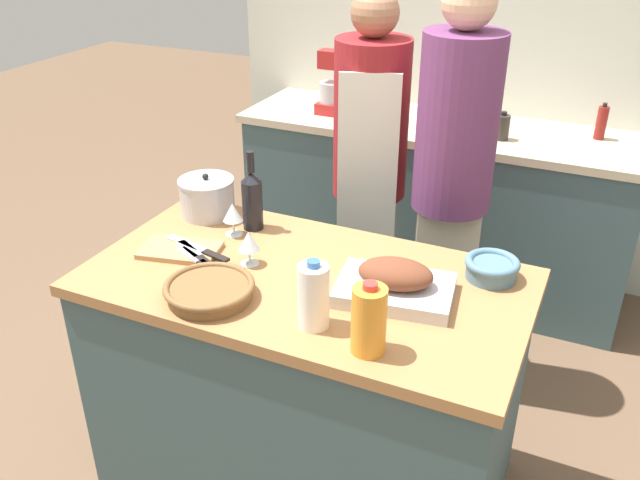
% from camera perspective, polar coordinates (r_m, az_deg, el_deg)
% --- Properties ---
extents(ground_plane, '(12.00, 12.00, 0.00)m').
position_cam_1_polar(ground_plane, '(2.73, -1.07, -18.90)').
color(ground_plane, brown).
extents(kitchen_island, '(1.42, 0.77, 0.86)m').
position_cam_1_polar(kitchen_island, '(2.43, -1.16, -11.88)').
color(kitchen_island, '#3D565B').
rests_on(kitchen_island, ground_plane).
extents(back_counter, '(2.05, 0.60, 0.91)m').
position_cam_1_polar(back_counter, '(3.69, 9.54, 2.87)').
color(back_counter, '#3D565B').
rests_on(back_counter, ground_plane).
extents(back_wall, '(2.55, 0.10, 2.55)m').
position_cam_1_polar(back_wall, '(3.76, 12.10, 16.34)').
color(back_wall, silver).
rests_on(back_wall, ground_plane).
extents(roasting_pan, '(0.38, 0.29, 0.12)m').
position_cam_1_polar(roasting_pan, '(2.07, 6.33, -3.64)').
color(roasting_pan, '#BCBCC1').
rests_on(roasting_pan, kitchen_island).
extents(wicker_basket, '(0.28, 0.28, 0.05)m').
position_cam_1_polar(wicker_basket, '(2.09, -9.30, -4.17)').
color(wicker_basket, brown).
rests_on(wicker_basket, kitchen_island).
extents(cutting_board, '(0.29, 0.21, 0.02)m').
position_cam_1_polar(cutting_board, '(2.37, -11.68, -0.84)').
color(cutting_board, '#AD7F51').
rests_on(cutting_board, kitchen_island).
extents(stock_pot, '(0.21, 0.21, 0.17)m').
position_cam_1_polar(stock_pot, '(2.60, -9.49, 3.60)').
color(stock_pot, '#B7B7BC').
rests_on(stock_pot, kitchen_island).
extents(mixing_bowl, '(0.18, 0.18, 0.07)m').
position_cam_1_polar(mixing_bowl, '(2.23, 14.26, -2.27)').
color(mixing_bowl, slate).
rests_on(mixing_bowl, kitchen_island).
extents(juice_jug, '(0.10, 0.10, 0.21)m').
position_cam_1_polar(juice_jug, '(1.81, 4.14, -6.71)').
color(juice_jug, orange).
rests_on(juice_jug, kitchen_island).
extents(milk_jug, '(0.09, 0.09, 0.21)m').
position_cam_1_polar(milk_jug, '(1.90, -0.56, -4.72)').
color(milk_jug, white).
rests_on(milk_jug, kitchen_island).
extents(wine_bottle_green, '(0.07, 0.07, 0.30)m').
position_cam_1_polar(wine_bottle_green, '(2.45, -5.74, 3.48)').
color(wine_bottle_green, black).
rests_on(wine_bottle_green, kitchen_island).
extents(wine_glass_left, '(0.07, 0.07, 0.12)m').
position_cam_1_polar(wine_glass_left, '(2.42, -7.36, 2.26)').
color(wine_glass_left, silver).
rests_on(wine_glass_left, kitchen_island).
extents(wine_glass_right, '(0.07, 0.07, 0.12)m').
position_cam_1_polar(wine_glass_right, '(2.22, -6.08, -0.23)').
color(wine_glass_right, silver).
rests_on(wine_glass_right, kitchen_island).
extents(knife_chef, '(0.29, 0.09, 0.01)m').
position_cam_1_polar(knife_chef, '(2.34, -10.11, -0.76)').
color(knife_chef, '#B7B7BC').
rests_on(knife_chef, cutting_board).
extents(knife_paring, '(0.19, 0.10, 0.01)m').
position_cam_1_polar(knife_paring, '(2.27, -10.31, -1.62)').
color(knife_paring, '#B7B7BC').
rests_on(knife_paring, cutting_board).
extents(knife_bread, '(0.21, 0.13, 0.01)m').
position_cam_1_polar(knife_bread, '(2.31, -10.39, -1.21)').
color(knife_bread, '#B7B7BC').
rests_on(knife_bread, cutting_board).
extents(stand_mixer, '(0.18, 0.14, 0.33)m').
position_cam_1_polar(stand_mixer, '(3.61, 1.32, 12.67)').
color(stand_mixer, '#B22323').
rests_on(stand_mixer, back_counter).
extents(condiment_bottle_tall, '(0.07, 0.07, 0.14)m').
position_cam_1_polar(condiment_bottle_tall, '(3.35, 15.11, 9.17)').
color(condiment_bottle_tall, '#332D28').
rests_on(condiment_bottle_tall, back_counter).
extents(condiment_bottle_short, '(0.05, 0.05, 0.17)m').
position_cam_1_polar(condiment_bottle_short, '(3.50, 22.61, 9.11)').
color(condiment_bottle_short, maroon).
rests_on(condiment_bottle_short, back_counter).
extents(person_cook_aproned, '(0.32, 0.34, 1.64)m').
position_cam_1_polar(person_cook_aproned, '(2.91, 4.18, 6.20)').
color(person_cook_aproned, beige).
rests_on(person_cook_aproned, ground_plane).
extents(person_cook_guest, '(0.31, 0.31, 1.72)m').
position_cam_1_polar(person_cook_guest, '(2.75, 11.09, 5.40)').
color(person_cook_guest, beige).
rests_on(person_cook_guest, ground_plane).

